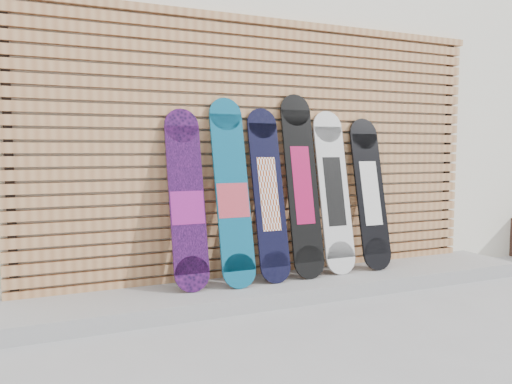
# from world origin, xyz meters

# --- Properties ---
(ground) EXTENTS (80.00, 80.00, 0.00)m
(ground) POSITION_xyz_m (0.00, 0.00, 0.00)
(ground) COLOR #97989A
(ground) RESTS_ON ground
(building) EXTENTS (12.00, 5.00, 3.60)m
(building) POSITION_xyz_m (0.50, 3.50, 1.80)
(building) COLOR white
(building) RESTS_ON ground
(concrete_step) EXTENTS (4.60, 0.70, 0.12)m
(concrete_step) POSITION_xyz_m (-0.15, 0.68, 0.06)
(concrete_step) COLOR gray
(concrete_step) RESTS_ON ground
(slat_wall) EXTENTS (4.26, 0.08, 2.29)m
(slat_wall) POSITION_xyz_m (-0.15, 0.97, 1.21)
(slat_wall) COLOR #AF7649
(slat_wall) RESTS_ON ground
(snowboard_0) EXTENTS (0.27, 0.34, 1.40)m
(snowboard_0) POSITION_xyz_m (-0.94, 0.78, 0.81)
(snowboard_0) COLOR black
(snowboard_0) RESTS_ON concrete_step
(snowboard_1) EXTENTS (0.27, 0.39, 1.50)m
(snowboard_1) POSITION_xyz_m (-0.58, 0.75, 0.85)
(snowboard_1) COLOR #0C5273
(snowboard_1) RESTS_ON concrete_step
(snowboard_2) EXTENTS (0.26, 0.36, 1.42)m
(snowboard_2) POSITION_xyz_m (-0.25, 0.77, 0.83)
(snowboard_2) COLOR black
(snowboard_2) RESTS_ON concrete_step
(snowboard_3) EXTENTS (0.28, 0.35, 1.55)m
(snowboard_3) POSITION_xyz_m (0.06, 0.77, 0.89)
(snowboard_3) COLOR black
(snowboard_3) RESTS_ON concrete_step
(snowboard_4) EXTENTS (0.29, 0.33, 1.42)m
(snowboard_4) POSITION_xyz_m (0.38, 0.78, 0.83)
(snowboard_4) COLOR silver
(snowboard_4) RESTS_ON concrete_step
(snowboard_5) EXTENTS (0.29, 0.33, 1.36)m
(snowboard_5) POSITION_xyz_m (0.77, 0.78, 0.80)
(snowboard_5) COLOR black
(snowboard_5) RESTS_ON concrete_step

